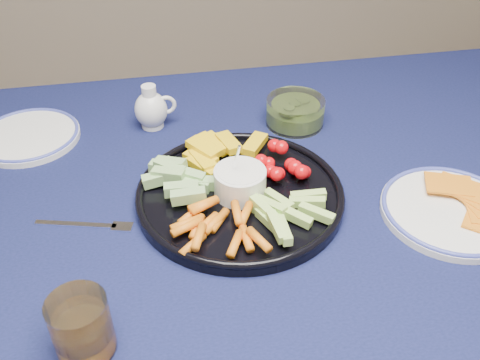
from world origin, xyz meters
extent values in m
cylinder|color=#462B17|center=(0.72, 0.42, 0.35)|extent=(0.07, 0.07, 0.70)
cube|color=#462B17|center=(0.00, 0.00, 0.72)|extent=(1.60, 1.00, 0.04)
cube|color=#0D1335|center=(0.00, 0.00, 0.74)|extent=(1.66, 1.06, 0.01)
cube|color=#0D1335|center=(0.00, 0.53, 0.60)|extent=(1.66, 0.01, 0.30)
cylinder|color=black|center=(-0.01, 0.06, 0.75)|extent=(0.34, 0.34, 0.02)
torus|color=black|center=(-0.01, 0.06, 0.76)|extent=(0.34, 0.34, 0.01)
cylinder|color=white|center=(-0.01, 0.06, 0.78)|extent=(0.08, 0.08, 0.05)
cylinder|color=white|center=(-0.01, 0.06, 0.80)|extent=(0.07, 0.07, 0.01)
cylinder|color=white|center=(-0.14, 0.32, 0.75)|extent=(0.04, 0.04, 0.01)
ellipsoid|color=white|center=(-0.14, 0.32, 0.78)|extent=(0.06, 0.06, 0.07)
cylinder|color=white|center=(-0.14, 0.32, 0.82)|extent=(0.03, 0.03, 0.03)
torus|color=white|center=(-0.11, 0.32, 0.79)|extent=(0.04, 0.01, 0.04)
torus|color=#3D46AC|center=(-0.14, 0.32, 0.81)|extent=(0.03, 0.03, 0.00)
cylinder|color=white|center=(0.14, 0.27, 0.77)|extent=(0.11, 0.11, 0.05)
cylinder|color=#4F6A1E|center=(0.14, 0.27, 0.76)|extent=(0.10, 0.10, 0.03)
cylinder|color=white|center=(0.31, -0.04, 0.75)|extent=(0.22, 0.22, 0.01)
torus|color=#3D46AC|center=(0.31, -0.04, 0.76)|extent=(0.22, 0.22, 0.01)
cylinder|color=white|center=(-0.25, -0.18, 0.79)|extent=(0.07, 0.07, 0.09)
cylinder|color=orange|center=(-0.25, -0.18, 0.77)|extent=(0.06, 0.06, 0.05)
cube|color=white|center=(-0.27, 0.05, 0.75)|extent=(0.13, 0.04, 0.00)
cube|color=white|center=(-0.20, 0.03, 0.75)|extent=(0.04, 0.03, 0.00)
cylinder|color=white|center=(-0.38, 0.31, 0.75)|extent=(0.19, 0.19, 0.01)
torus|color=#3D46AC|center=(-0.38, 0.31, 0.76)|extent=(0.19, 0.19, 0.01)
camera|label=1|loc=(-0.14, -0.60, 1.31)|focal=40.00mm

